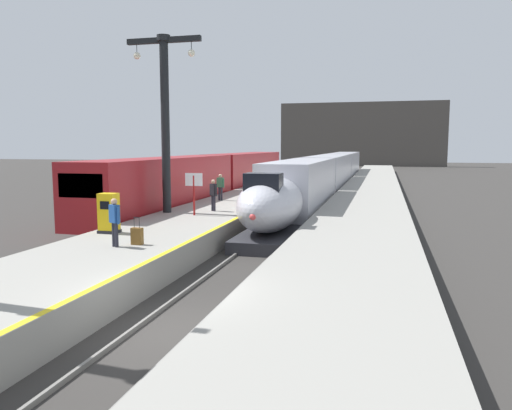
# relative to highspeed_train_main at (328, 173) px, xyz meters

# --- Properties ---
(ground_plane) EXTENTS (260.00, 260.00, 0.00)m
(ground_plane) POSITION_rel_highspeed_train_main_xyz_m (0.00, -35.91, -1.96)
(ground_plane) COLOR #33302D
(platform_left) EXTENTS (4.80, 110.00, 1.05)m
(platform_left) POSITION_rel_highspeed_train_main_xyz_m (-4.05, -11.16, -1.43)
(platform_left) COLOR gray
(platform_left) RESTS_ON ground
(platform_right) EXTENTS (4.80, 110.00, 1.05)m
(platform_right) POSITION_rel_highspeed_train_main_xyz_m (4.05, -11.16, -1.43)
(platform_right) COLOR gray
(platform_right) RESTS_ON ground
(platform_left_safety_stripe) EXTENTS (0.20, 107.80, 0.01)m
(platform_left_safety_stripe) POSITION_rel_highspeed_train_main_xyz_m (-1.77, -11.16, -0.90)
(platform_left_safety_stripe) COLOR yellow
(platform_left_safety_stripe) RESTS_ON platform_left
(rail_main_left) EXTENTS (0.08, 110.00, 0.12)m
(rail_main_left) POSITION_rel_highspeed_train_main_xyz_m (-0.75, -8.41, -1.90)
(rail_main_left) COLOR slate
(rail_main_left) RESTS_ON ground
(rail_main_right) EXTENTS (0.08, 110.00, 0.12)m
(rail_main_right) POSITION_rel_highspeed_train_main_xyz_m (0.75, -8.41, -1.90)
(rail_main_right) COLOR slate
(rail_main_right) RESTS_ON ground
(rail_secondary_left) EXTENTS (0.08, 110.00, 0.12)m
(rail_secondary_left) POSITION_rel_highspeed_train_main_xyz_m (-8.85, -8.41, -1.90)
(rail_secondary_left) COLOR slate
(rail_secondary_left) RESTS_ON ground
(rail_secondary_right) EXTENTS (0.08, 110.00, 0.12)m
(rail_secondary_right) POSITION_rel_highspeed_train_main_xyz_m (-7.35, -8.41, -1.90)
(rail_secondary_right) COLOR slate
(rail_secondary_right) RESTS_ON ground
(highspeed_train_main) EXTENTS (2.92, 56.73, 3.60)m
(highspeed_train_main) POSITION_rel_highspeed_train_main_xyz_m (0.00, 0.00, 0.00)
(highspeed_train_main) COLOR silver
(highspeed_train_main) RESTS_ON ground
(regional_train_adjacent) EXTENTS (2.85, 36.60, 3.80)m
(regional_train_adjacent) POSITION_rel_highspeed_train_main_xyz_m (-8.10, -9.15, 0.17)
(regional_train_adjacent) COLOR maroon
(regional_train_adjacent) RESTS_ON ground
(station_column_mid) EXTENTS (4.00, 0.68, 9.03)m
(station_column_mid) POSITION_rel_highspeed_train_main_xyz_m (-5.90, -22.95, 4.53)
(station_column_mid) COLOR black
(station_column_mid) RESTS_ON platform_left
(passenger_near_edge) EXTENTS (0.51, 0.38, 1.69)m
(passenger_near_edge) POSITION_rel_highspeed_train_main_xyz_m (-3.87, -31.63, 0.08)
(passenger_near_edge) COLOR #23232D
(passenger_near_edge) RESTS_ON platform_left
(passenger_mid_platform) EXTENTS (0.56, 0.30, 1.69)m
(passenger_mid_platform) POSITION_rel_highspeed_train_main_xyz_m (-5.01, -16.84, 0.08)
(passenger_mid_platform) COLOR #23232D
(passenger_mid_platform) RESTS_ON platform_left
(passenger_far_waiting) EXTENTS (0.49, 0.40, 1.69)m
(passenger_far_waiting) POSITION_rel_highspeed_train_main_xyz_m (-3.71, -21.85, 0.08)
(passenger_far_waiting) COLOR #23232D
(passenger_far_waiting) RESTS_ON platform_left
(rolling_suitcase) EXTENTS (0.40, 0.22, 0.98)m
(rolling_suitcase) POSITION_rel_highspeed_train_main_xyz_m (-3.32, -31.09, -0.60)
(rolling_suitcase) COLOR brown
(rolling_suitcase) RESTS_ON platform_left
(ticket_machine_yellow) EXTENTS (0.76, 0.62, 1.60)m
(ticket_machine_yellow) POSITION_rel_highspeed_train_main_xyz_m (-5.55, -29.22, -0.17)
(ticket_machine_yellow) COLOR yellow
(ticket_machine_yellow) RESTS_ON platform_left
(departure_info_board) EXTENTS (0.90, 0.10, 2.12)m
(departure_info_board) POSITION_rel_highspeed_train_main_xyz_m (-4.13, -23.59, 0.60)
(departure_info_board) COLOR maroon
(departure_info_board) RESTS_ON platform_left
(terminus_back_wall) EXTENTS (36.00, 2.00, 14.00)m
(terminus_back_wall) POSITION_rel_highspeed_train_main_xyz_m (0.00, 66.09, 5.04)
(terminus_back_wall) COLOR #4C4742
(terminus_back_wall) RESTS_ON ground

